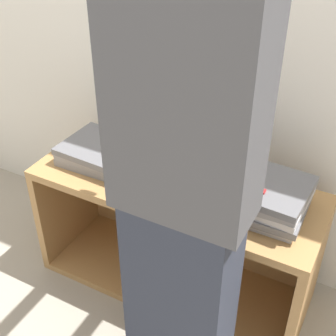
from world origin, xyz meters
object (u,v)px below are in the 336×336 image
at_px(laptop_stack_left, 103,152).
at_px(person, 185,193).
at_px(laptop_stack_right, 261,196).
at_px(laptop_open, 183,165).

height_order(laptop_stack_left, person, person).
distance_m(laptop_stack_right, person, 0.53).
distance_m(laptop_open, person, 0.63).
bearing_deg(laptop_open, laptop_stack_right, -10.62).
relative_size(laptop_open, laptop_stack_right, 1.12).
relative_size(laptop_open, laptop_stack_left, 1.17).
distance_m(laptop_open, laptop_stack_right, 0.37).
bearing_deg(person, laptop_stack_left, 144.26).
height_order(laptop_open, laptop_stack_left, laptop_open).
xyz_separation_m(laptop_open, laptop_stack_left, (-0.36, -0.06, -0.01)).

